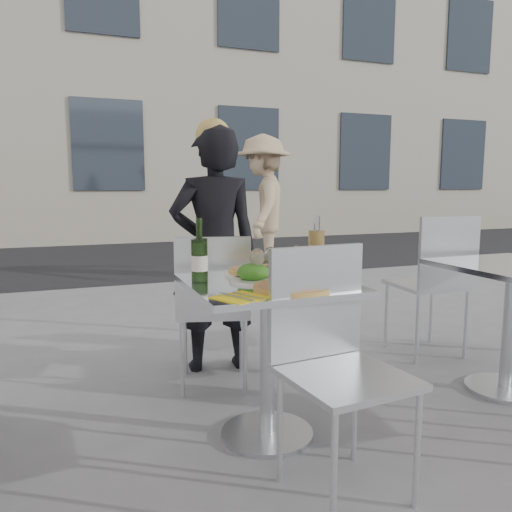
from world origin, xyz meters
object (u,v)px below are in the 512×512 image
object	(u,v)px
chair_far	(213,300)
salad_plate	(254,274)
wine_bottle	(200,258)
napkin_right	(331,284)
wineglass_white_b	(271,257)
pizza_near	(293,287)
side_chair_rfar	(436,274)
main_table	(267,326)
side_table_right	(511,300)
sugar_shaker	(312,266)
pedestrian_b	(263,208)
napkin_left	(241,297)
pizza_far	(258,272)
wineglass_red_a	(277,257)
wineglass_white_a	(257,259)
wineglass_red_b	(296,255)
woman_diner	(214,251)
chair_near	(332,347)
carafe	(316,251)

from	to	relation	value
chair_far	salad_plate	distance (m)	0.63
wine_bottle	napkin_right	world-z (taller)	wine_bottle
salad_plate	wineglass_white_b	world-z (taller)	wineglass_white_b
pizza_near	salad_plate	world-z (taller)	salad_plate
side_chair_rfar	napkin_right	world-z (taller)	side_chair_rfar
main_table	chair_far	distance (m)	0.62
main_table	wineglass_white_b	distance (m)	0.32
side_table_right	sugar_shaker	world-z (taller)	sugar_shaker
side_table_right	side_chair_rfar	size ratio (longest dim) A/B	0.76
pedestrian_b	napkin_left	world-z (taller)	pedestrian_b
pizza_far	wineglass_red_a	size ratio (longest dim) A/B	2.10
chair_far	wineglass_white_a	bearing A→B (deg)	109.03
wineglass_red_b	side_table_right	bearing A→B (deg)	-2.73
woman_diner	sugar_shaker	size ratio (longest dim) A/B	14.52
wine_bottle	wineglass_red_a	distance (m)	0.36
chair_near	woman_diner	bearing A→B (deg)	87.39
wine_bottle	pizza_near	bearing A→B (deg)	-41.02
carafe	wineglass_red_a	bearing A→B (deg)	-160.84
side_table_right	napkin_left	distance (m)	1.76
pedestrian_b	wineglass_white_b	distance (m)	4.07
pizza_near	wineglass_white_b	bearing A→B (deg)	91.92
napkin_left	pizza_far	bearing A→B (deg)	37.55
salad_plate	wineglass_white_a	bearing A→B (deg)	-62.95
main_table	wineglass_white_b	xyz separation A→B (m)	(0.03, 0.03, 0.32)
side_table_right	chair_near	bearing A→B (deg)	-162.88
pedestrian_b	wineglass_white_b	world-z (taller)	pedestrian_b
main_table	wineglass_white_a	size ratio (longest dim) A/B	4.76
side_chair_rfar	pizza_far	distance (m)	1.54
sugar_shaker	wineglass_red_a	distance (m)	0.21
carafe	napkin_left	xyz separation A→B (m)	(-0.52, -0.37, -0.11)
wineglass_white_a	napkin_left	size ratio (longest dim) A/B	0.66
main_table	chair_near	bearing A→B (deg)	-77.22
pizza_near	chair_far	bearing A→B (deg)	98.68
pizza_far	salad_plate	bearing A→B (deg)	-116.92
side_table_right	wineglass_red_b	distance (m)	1.36
side_chair_rfar	salad_plate	world-z (taller)	side_chair_rfar
salad_plate	wine_bottle	world-z (taller)	wine_bottle
wineglass_red_a	wineglass_white_b	bearing A→B (deg)	143.13
side_table_right	napkin_left	size ratio (longest dim) A/B	3.15
woman_diner	napkin_left	world-z (taller)	woman_diner
chair_far	pizza_near	world-z (taller)	chair_far
main_table	pizza_near	distance (m)	0.30
pizza_far	wineglass_red_b	bearing A→B (deg)	-40.09
wineglass_red_b	napkin_left	bearing A→B (deg)	-140.02
chair_far	pizza_far	distance (m)	0.49
chair_far	side_chair_rfar	bearing A→B (deg)	-164.49
pizza_near	sugar_shaker	distance (m)	0.32
carafe	wineglass_white_b	bearing A→B (deg)	-166.43
napkin_right	pizza_far	bearing A→B (deg)	105.58
woman_diner	napkin_left	distance (m)	1.26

